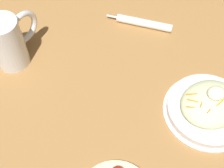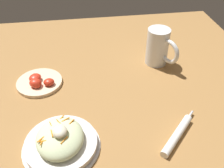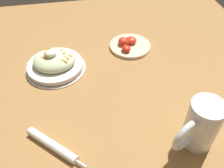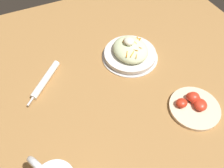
{
  "view_description": "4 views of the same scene",
  "coord_description": "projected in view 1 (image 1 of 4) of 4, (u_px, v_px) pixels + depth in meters",
  "views": [
    {
      "loc": [
        0.22,
        0.38,
        0.72
      ],
      "look_at": [
        0.02,
        -0.02,
        0.06
      ],
      "focal_mm": 49.52,
      "sensor_mm": 36.0,
      "label": 1
    },
    {
      "loc": [
        -0.68,
        0.06,
        0.62
      ],
      "look_at": [
        0.01,
        -0.05,
        0.06
      ],
      "focal_mm": 40.67,
      "sensor_mm": 36.0,
      "label": 2
    },
    {
      "loc": [
        -0.1,
        -0.62,
        0.63
      ],
      "look_at": [
        0.0,
        -0.05,
        0.06
      ],
      "focal_mm": 39.35,
      "sensor_mm": 36.0,
      "label": 3
    },
    {
      "loc": [
        0.39,
        -0.21,
        0.67
      ],
      "look_at": [
        -0.02,
        -0.02,
        0.09
      ],
      "focal_mm": 35.81,
      "sensor_mm": 36.0,
      "label": 4
    }
  ],
  "objects": [
    {
      "name": "beer_mug",
      "position": [
        9.0,
        44.0,
        0.86
      ],
      "size": [
        0.16,
        0.11,
        0.16
      ],
      "color": "white",
      "rests_on": "ground_plane"
    },
    {
      "name": "salad_plate",
      "position": [
        209.0,
        106.0,
        0.8
      ],
      "size": [
        0.23,
        0.23,
        0.09
      ],
      "color": "silver",
      "rests_on": "ground_plane"
    },
    {
      "name": "ground_plane",
      "position": [
        121.0,
        101.0,
        0.84
      ],
      "size": [
        1.43,
        1.43,
        0.0
      ],
      "primitive_type": "plane",
      "color": "#9E703D"
    },
    {
      "name": "napkin_roll",
      "position": [
        144.0,
        23.0,
        0.99
      ],
      "size": [
        0.17,
        0.16,
        0.03
      ],
      "color": "white",
      "rests_on": "ground_plane"
    }
  ]
}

